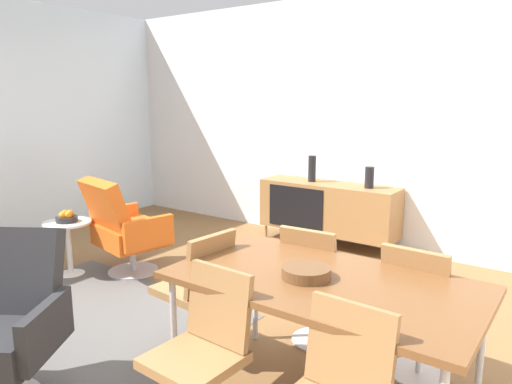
{
  "coord_description": "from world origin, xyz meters",
  "views": [
    {
      "loc": [
        2.46,
        -2.45,
        1.67
      ],
      "look_at": [
        0.41,
        0.4,
        0.97
      ],
      "focal_mm": 33.2,
      "sensor_mm": 36.0,
      "label": 1
    }
  ],
  "objects_px": {
    "lounge_chair_red": "(124,227)",
    "side_table_round": "(69,242)",
    "vase_sculptural_dark": "(312,169)",
    "dining_chair_back_right": "(420,306)",
    "dining_table": "(323,286)",
    "fruit_bowl": "(67,217)",
    "sideboard": "(328,208)",
    "vase_cobalt": "(369,177)",
    "wooden_bowl_on_table": "(306,272)",
    "dining_chair_front_left": "(203,351)",
    "dining_chair_back_left": "(315,280)",
    "dining_chair_near_window": "(198,288)"
  },
  "relations": [
    {
      "from": "dining_chair_back_left",
      "to": "dining_chair_near_window",
      "type": "relative_size",
      "value": 1.0
    },
    {
      "from": "vase_sculptural_dark",
      "to": "dining_chair_front_left",
      "type": "height_order",
      "value": "vase_sculptural_dark"
    },
    {
      "from": "vase_cobalt",
      "to": "dining_table",
      "type": "distance_m",
      "value": 2.78
    },
    {
      "from": "dining_table",
      "to": "side_table_round",
      "type": "distance_m",
      "value": 2.95
    },
    {
      "from": "dining_chair_front_left",
      "to": "dining_chair_back_left",
      "type": "xyz_separation_m",
      "value": [
        0.0,
        1.12,
        0.0
      ]
    },
    {
      "from": "dining_chair_back_right",
      "to": "wooden_bowl_on_table",
      "type": "bearing_deg",
      "value": -125.57
    },
    {
      "from": "vase_cobalt",
      "to": "dining_chair_back_right",
      "type": "height_order",
      "value": "vase_cobalt"
    },
    {
      "from": "sideboard",
      "to": "lounge_chair_red",
      "type": "distance_m",
      "value": 2.27
    },
    {
      "from": "wooden_bowl_on_table",
      "to": "dining_chair_near_window",
      "type": "bearing_deg",
      "value": 177.51
    },
    {
      "from": "vase_sculptural_dark",
      "to": "side_table_round",
      "type": "xyz_separation_m",
      "value": [
        -1.36,
        -2.28,
        -0.55
      ]
    },
    {
      "from": "dining_chair_back_right",
      "to": "lounge_chair_red",
      "type": "xyz_separation_m",
      "value": [
        -2.82,
        0.13,
        -0.0
      ]
    },
    {
      "from": "vase_sculptural_dark",
      "to": "lounge_chair_red",
      "type": "distance_m",
      "value": 2.2
    },
    {
      "from": "side_table_round",
      "to": "dining_chair_front_left",
      "type": "bearing_deg",
      "value": -19.88
    },
    {
      "from": "dining_chair_back_right",
      "to": "dining_chair_back_left",
      "type": "bearing_deg",
      "value": 179.99
    },
    {
      "from": "sideboard",
      "to": "dining_chair_near_window",
      "type": "relative_size",
      "value": 1.87
    },
    {
      "from": "dining_chair_back_left",
      "to": "lounge_chair_red",
      "type": "relative_size",
      "value": 0.9
    },
    {
      "from": "vase_cobalt",
      "to": "vase_sculptural_dark",
      "type": "distance_m",
      "value": 0.7
    },
    {
      "from": "dining_chair_back_left",
      "to": "lounge_chair_red",
      "type": "height_order",
      "value": "lounge_chair_red"
    },
    {
      "from": "dining_table",
      "to": "side_table_round",
      "type": "relative_size",
      "value": 3.08
    },
    {
      "from": "vase_cobalt",
      "to": "dining_chair_back_left",
      "type": "bearing_deg",
      "value": -76.57
    },
    {
      "from": "sideboard",
      "to": "dining_chair_back_left",
      "type": "relative_size",
      "value": 1.87
    },
    {
      "from": "dining_chair_back_left",
      "to": "side_table_round",
      "type": "bearing_deg",
      "value": -175.64
    },
    {
      "from": "lounge_chair_red",
      "to": "side_table_round",
      "type": "distance_m",
      "value": 0.56
    },
    {
      "from": "dining_chair_back_right",
      "to": "lounge_chair_red",
      "type": "relative_size",
      "value": 0.9
    },
    {
      "from": "dining_chair_front_left",
      "to": "side_table_round",
      "type": "distance_m",
      "value": 2.72
    },
    {
      "from": "fruit_bowl",
      "to": "vase_sculptural_dark",
      "type": "bearing_deg",
      "value": 59.21
    },
    {
      "from": "dining_table",
      "to": "dining_chair_back_right",
      "type": "bearing_deg",
      "value": 58.13
    },
    {
      "from": "lounge_chair_red",
      "to": "fruit_bowl",
      "type": "distance_m",
      "value": 0.55
    },
    {
      "from": "fruit_bowl",
      "to": "sideboard",
      "type": "bearing_deg",
      "value": 55.34
    },
    {
      "from": "vase_sculptural_dark",
      "to": "dining_chair_front_left",
      "type": "relative_size",
      "value": 0.35
    },
    {
      "from": "fruit_bowl",
      "to": "vase_cobalt",
      "type": "bearing_deg",
      "value": 47.96
    },
    {
      "from": "dining_chair_front_left",
      "to": "dining_chair_near_window",
      "type": "bearing_deg",
      "value": 134.35
    },
    {
      "from": "dining_chair_back_left",
      "to": "lounge_chair_red",
      "type": "bearing_deg",
      "value": 176.52
    },
    {
      "from": "dining_chair_back_right",
      "to": "fruit_bowl",
      "type": "height_order",
      "value": "dining_chair_back_right"
    },
    {
      "from": "dining_chair_back_left",
      "to": "dining_chair_front_left",
      "type": "bearing_deg",
      "value": -90.08
    },
    {
      "from": "lounge_chair_red",
      "to": "fruit_bowl",
      "type": "relative_size",
      "value": 4.73
    },
    {
      "from": "fruit_bowl",
      "to": "dining_chair_back_right",
      "type": "bearing_deg",
      "value": 3.42
    },
    {
      "from": "dining_chair_front_left",
      "to": "dining_chair_back_right",
      "type": "bearing_deg",
      "value": 58.13
    },
    {
      "from": "dining_chair_back_right",
      "to": "dining_chair_front_left",
      "type": "bearing_deg",
      "value": -121.87
    },
    {
      "from": "lounge_chair_red",
      "to": "side_table_round",
      "type": "height_order",
      "value": "lounge_chair_red"
    },
    {
      "from": "dining_chair_back_right",
      "to": "side_table_round",
      "type": "relative_size",
      "value": 1.65
    },
    {
      "from": "sideboard",
      "to": "vase_cobalt",
      "type": "relative_size",
      "value": 6.97
    },
    {
      "from": "dining_chair_back_left",
      "to": "fruit_bowl",
      "type": "bearing_deg",
      "value": -175.65
    },
    {
      "from": "sideboard",
      "to": "fruit_bowl",
      "type": "xyz_separation_m",
      "value": [
        -1.58,
        -2.28,
        0.12
      ]
    },
    {
      "from": "sideboard",
      "to": "dining_chair_front_left",
      "type": "bearing_deg",
      "value": -73.02
    },
    {
      "from": "vase_sculptural_dark",
      "to": "wooden_bowl_on_table",
      "type": "height_order",
      "value": "vase_sculptural_dark"
    },
    {
      "from": "vase_cobalt",
      "to": "lounge_chair_red",
      "type": "distance_m",
      "value": 2.57
    },
    {
      "from": "dining_table",
      "to": "lounge_chair_red",
      "type": "height_order",
      "value": "lounge_chair_red"
    },
    {
      "from": "vase_cobalt",
      "to": "lounge_chair_red",
      "type": "relative_size",
      "value": 0.24
    },
    {
      "from": "lounge_chair_red",
      "to": "fruit_bowl",
      "type": "xyz_separation_m",
      "value": [
        -0.43,
        -0.32,
        0.1
      ]
    }
  ]
}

